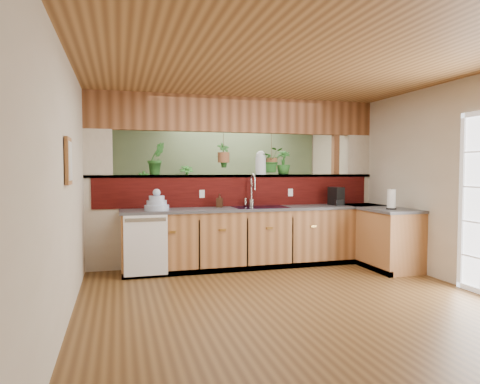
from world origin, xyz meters
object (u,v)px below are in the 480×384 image
object	(u,v)px
glass_jar	(261,163)
faucet	(252,189)
soap_dispenser	(220,200)
paper_towel	(391,200)
dish_stack	(157,204)
coffee_maker	(336,197)
shelving_console	(171,219)

from	to	relation	value
glass_jar	faucet	bearing A→B (deg)	-133.91
soap_dispenser	paper_towel	xyz separation A→B (m)	(2.30, -0.98, 0.04)
dish_stack	soap_dispenser	world-z (taller)	dish_stack
faucet	coffee_maker	xyz separation A→B (m)	(1.38, -0.13, -0.14)
dish_stack	soap_dispenser	bearing A→B (deg)	12.96
coffee_maker	glass_jar	size ratio (longest dim) A/B	0.76
faucet	soap_dispenser	world-z (taller)	faucet
dish_stack	shelving_console	world-z (taller)	dish_stack
glass_jar	shelving_console	world-z (taller)	glass_jar
faucet	soap_dispenser	bearing A→B (deg)	-178.90
faucet	paper_towel	xyz separation A→B (m)	(1.79, -0.99, -0.14)
soap_dispenser	coffee_maker	distance (m)	1.90
glass_jar	shelving_console	size ratio (longest dim) A/B	0.24
faucet	paper_towel	bearing A→B (deg)	-28.93
shelving_console	soap_dispenser	bearing A→B (deg)	-68.29
paper_towel	shelving_console	size ratio (longest dim) A/B	0.19
paper_towel	glass_jar	distance (m)	2.06
glass_jar	shelving_console	xyz separation A→B (m)	(-1.21, 1.90, -1.08)
soap_dispenser	shelving_console	world-z (taller)	soap_dispenser
dish_stack	paper_towel	xyz separation A→B (m)	(3.26, -0.76, 0.05)
dish_stack	coffee_maker	size ratio (longest dim) A/B	1.19
faucet	soap_dispenser	xyz separation A→B (m)	(-0.52, -0.01, -0.17)
soap_dispenser	shelving_console	size ratio (longest dim) A/B	0.13
faucet	shelving_console	world-z (taller)	faucet
dish_stack	shelving_console	size ratio (longest dim) A/B	0.21
soap_dispenser	glass_jar	distance (m)	0.96
dish_stack	paper_towel	size ratio (longest dim) A/B	1.12
coffee_maker	glass_jar	distance (m)	1.33
coffee_maker	paper_towel	distance (m)	0.95
paper_towel	dish_stack	bearing A→B (deg)	166.90
shelving_console	glass_jar	bearing A→B (deg)	-48.42
faucet	dish_stack	xyz separation A→B (m)	(-1.47, -0.23, -0.18)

